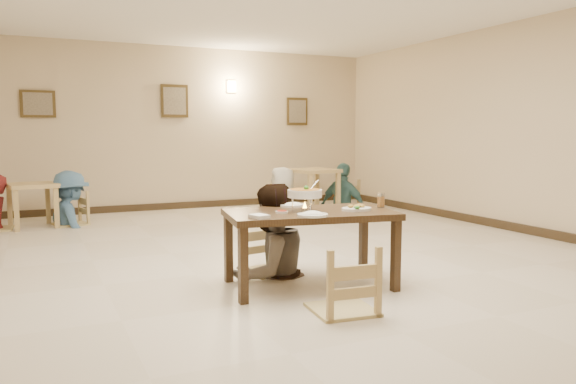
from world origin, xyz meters
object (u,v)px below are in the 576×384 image
chair_near (343,248)px  bg_diner_b (68,171)px  chair_far (268,226)px  drink_glass (381,201)px  main_diner (270,184)px  bg_table_left (32,192)px  bg_diner_d (344,163)px  bg_table_right (314,176)px  bg_diner_c (283,167)px  bg_chair_lr (69,193)px  main_table (310,220)px  curry_warmer (305,194)px  bg_chair_rl (283,186)px  bg_chair_rr (344,182)px

chair_near → bg_diner_b: bearing=-66.9°
chair_far → drink_glass: size_ratio=6.98×
main_diner → bg_table_left: 4.64m
bg_diner_d → chair_near: bearing=122.1°
bg_table_right → bg_diner_c: (-0.63, -0.01, 0.19)m
bg_chair_lr → bg_diner_b: 0.35m
bg_chair_lr → bg_diner_d: bg_diner_d is taller
main_table → bg_chair_lr: 5.00m
curry_warmer → bg_diner_b: size_ratio=0.21×
bg_table_right → bg_chair_rl: (-0.63, -0.01, -0.16)m
bg_table_left → bg_chair_lr: 0.52m
curry_warmer → bg_chair_lr: 5.02m
chair_far → drink_glass: bearing=-50.4°
bg_diner_b → main_diner: bearing=-177.3°
bg_diner_d → bg_diner_b: bearing=61.6°
curry_warmer → bg_chair_lr: (-1.72, 4.70, -0.38)m
curry_warmer → bg_chair_rl: curry_warmer is taller
bg_table_right → bg_chair_lr: bg_chair_lr is taller
main_table → bg_chair_rr: size_ratio=1.60×
main_table → bg_table_right: (2.42, 4.60, -0.00)m
chair_far → chair_near: (0.05, -1.42, 0.03)m
main_table → bg_chair_rl: bearing=77.8°
bg_table_left → chair_near: bearing=-67.9°
chair_far → bg_diner_d: bearing=40.2°
bg_diner_c → bg_chair_rr: bearing=110.4°
bg_diner_c → curry_warmer: bearing=-1.5°
bg_chair_lr → bg_diner_d: (4.83, -0.07, 0.37)m
bg_diner_c → bg_diner_d: bg_diner_d is taller
main_table → bg_chair_rl: (1.78, 4.60, -0.16)m
bg_table_left → bg_diner_d: size_ratio=0.45×
curry_warmer → bg_table_left: size_ratio=0.45×
bg_chair_lr → drink_glass: bearing=14.1°
chair_far → bg_table_left: (-2.16, 4.01, 0.05)m
chair_far → main_table: bearing=-88.8°
curry_warmer → bg_chair_lr: bg_chair_lr is taller
bg_chair_rl → bg_diner_d: 1.32m
chair_near → bg_table_right: size_ratio=1.18×
main_diner → bg_diner_c: (1.93, 4.03, -0.10)m
chair_far → bg_diner_b: 4.35m
bg_chair_lr → bg_diner_c: 3.58m
drink_glass → bg_diner_c: bearing=77.3°
bg_chair_rr → curry_warmer: bearing=-55.4°
bg_diner_b → drink_glass: bearing=-171.1°
main_diner → bg_table_right: main_diner is taller
bg_chair_rr → bg_table_right: bearing=-112.0°
bg_table_left → bg_chair_rr: bearing=-0.6°
chair_far → bg_chair_rl: (1.92, 3.94, -0.02)m
drink_glass → bg_diner_b: (-2.51, 4.73, 0.07)m
chair_far → curry_warmer: 0.79m
bg_diner_c → bg_chair_rl: bearing=173.8°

